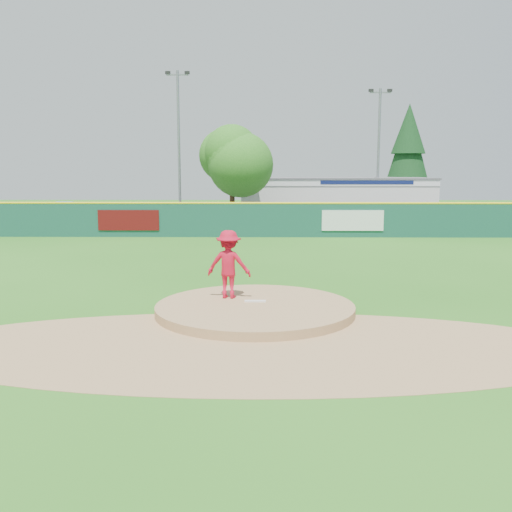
{
  "coord_description": "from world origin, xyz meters",
  "views": [
    {
      "loc": [
        0.24,
        -15.37,
        3.93
      ],
      "look_at": [
        0.0,
        2.0,
        1.3
      ],
      "focal_mm": 40.0,
      "sensor_mm": 36.0,
      "label": 1
    }
  ],
  "objects_px": {
    "van": "(309,219)",
    "light_pole_right": "(379,149)",
    "playground_slide": "(63,215)",
    "pitcher": "(229,264)",
    "light_pole_left": "(179,141)",
    "deciduous_tree": "(232,161)",
    "pool_building_grp": "(333,198)",
    "conifer_tree": "(408,151)"
  },
  "relations": [
    {
      "from": "light_pole_left",
      "to": "light_pole_right",
      "type": "relative_size",
      "value": 1.1
    },
    {
      "from": "van",
      "to": "light_pole_right",
      "type": "xyz_separation_m",
      "value": [
        5.72,
        6.48,
        4.88
      ]
    },
    {
      "from": "van",
      "to": "playground_slide",
      "type": "distance_m",
      "value": 16.85
    },
    {
      "from": "pitcher",
      "to": "conifer_tree",
      "type": "bearing_deg",
      "value": -101.38
    },
    {
      "from": "pitcher",
      "to": "conifer_tree",
      "type": "height_order",
      "value": "conifer_tree"
    },
    {
      "from": "light_pole_right",
      "to": "deciduous_tree",
      "type": "bearing_deg",
      "value": -160.02
    },
    {
      "from": "playground_slide",
      "to": "van",
      "type": "bearing_deg",
      "value": -3.35
    },
    {
      "from": "conifer_tree",
      "to": "light_pole_left",
      "type": "relative_size",
      "value": 0.86
    },
    {
      "from": "pool_building_grp",
      "to": "pitcher",
      "type": "bearing_deg",
      "value": -102.25
    },
    {
      "from": "light_pole_left",
      "to": "conifer_tree",
      "type": "bearing_deg",
      "value": 25.35
    },
    {
      "from": "deciduous_tree",
      "to": "light_pole_left",
      "type": "xyz_separation_m",
      "value": [
        -4.0,
        2.0,
        1.5
      ]
    },
    {
      "from": "van",
      "to": "pool_building_grp",
      "type": "bearing_deg",
      "value": 8.01
    },
    {
      "from": "conifer_tree",
      "to": "van",
      "type": "bearing_deg",
      "value": -125.81
    },
    {
      "from": "van",
      "to": "light_pole_left",
      "type": "xyz_separation_m",
      "value": [
        -9.28,
        4.48,
        5.38
      ]
    },
    {
      "from": "conifer_tree",
      "to": "light_pole_right",
      "type": "height_order",
      "value": "light_pole_right"
    },
    {
      "from": "pitcher",
      "to": "van",
      "type": "height_order",
      "value": "pitcher"
    },
    {
      "from": "pool_building_grp",
      "to": "light_pole_right",
      "type": "distance_m",
      "value": 5.75
    },
    {
      "from": "van",
      "to": "deciduous_tree",
      "type": "relative_size",
      "value": 0.63
    },
    {
      "from": "pitcher",
      "to": "light_pole_left",
      "type": "relative_size",
      "value": 0.18
    },
    {
      "from": "pitcher",
      "to": "light_pole_left",
      "type": "xyz_separation_m",
      "value": [
        -5.23,
        26.18,
        4.82
      ]
    },
    {
      "from": "pitcher",
      "to": "pool_building_grp",
      "type": "bearing_deg",
      "value": -92.26
    },
    {
      "from": "playground_slide",
      "to": "pitcher",
      "type": "bearing_deg",
      "value": -60.6
    },
    {
      "from": "light_pole_left",
      "to": "light_pole_right",
      "type": "distance_m",
      "value": 15.14
    },
    {
      "from": "playground_slide",
      "to": "conifer_tree",
      "type": "height_order",
      "value": "conifer_tree"
    },
    {
      "from": "conifer_tree",
      "to": "light_pole_left",
      "type": "height_order",
      "value": "light_pole_left"
    },
    {
      "from": "van",
      "to": "playground_slide",
      "type": "bearing_deg",
      "value": 110.71
    },
    {
      "from": "pool_building_grp",
      "to": "light_pole_left",
      "type": "relative_size",
      "value": 1.38
    },
    {
      "from": "pool_building_grp",
      "to": "playground_slide",
      "type": "distance_m",
      "value": 21.33
    },
    {
      "from": "pitcher",
      "to": "deciduous_tree",
      "type": "height_order",
      "value": "deciduous_tree"
    },
    {
      "from": "playground_slide",
      "to": "deciduous_tree",
      "type": "height_order",
      "value": "deciduous_tree"
    },
    {
      "from": "pitcher",
      "to": "light_pole_left",
      "type": "distance_m",
      "value": 27.12
    },
    {
      "from": "deciduous_tree",
      "to": "playground_slide",
      "type": "bearing_deg",
      "value": -172.63
    },
    {
      "from": "pool_building_grp",
      "to": "deciduous_tree",
      "type": "relative_size",
      "value": 2.07
    },
    {
      "from": "pool_building_grp",
      "to": "deciduous_tree",
      "type": "bearing_deg",
      "value": -138.84
    },
    {
      "from": "light_pole_right",
      "to": "pool_building_grp",
      "type": "bearing_deg",
      "value": 135.05
    },
    {
      "from": "playground_slide",
      "to": "light_pole_right",
      "type": "bearing_deg",
      "value": 13.69
    },
    {
      "from": "conifer_tree",
      "to": "deciduous_tree",
      "type": "bearing_deg",
      "value": -143.75
    },
    {
      "from": "playground_slide",
      "to": "light_pole_left",
      "type": "xyz_separation_m",
      "value": [
        7.55,
        3.49,
        5.16
      ]
    },
    {
      "from": "van",
      "to": "deciduous_tree",
      "type": "distance_m",
      "value": 7.01
    },
    {
      "from": "deciduous_tree",
      "to": "light_pole_left",
      "type": "bearing_deg",
      "value": 153.43
    },
    {
      "from": "pitcher",
      "to": "pool_building_grp",
      "type": "distance_m",
      "value": 31.9
    },
    {
      "from": "pool_building_grp",
      "to": "light_pole_right",
      "type": "height_order",
      "value": "light_pole_right"
    }
  ]
}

